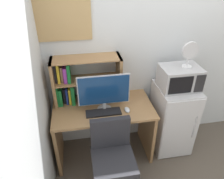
{
  "coord_description": "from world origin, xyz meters",
  "views": [
    {
      "loc": [
        -1.21,
        -2.3,
        2.23
      ],
      "look_at": [
        -0.87,
        -0.34,
        1.0
      ],
      "focal_mm": 34.08,
      "sensor_mm": 36.0,
      "label": 1
    }
  ],
  "objects_px": {
    "monitor": "(104,91)",
    "microwave": "(179,78)",
    "desk_chair": "(113,163)",
    "wall_corkboard": "(54,19)",
    "keyboard": "(103,112)",
    "desk_fan": "(190,53)",
    "mini_fridge": "(172,118)",
    "computer_mouse": "(127,110)",
    "hutch_bookshelf": "(77,80)"
  },
  "relations": [
    {
      "from": "monitor",
      "to": "wall_corkboard",
      "type": "relative_size",
      "value": 0.76
    },
    {
      "from": "desk_chair",
      "to": "wall_corkboard",
      "type": "bearing_deg",
      "value": 119.86
    },
    {
      "from": "hutch_bookshelf",
      "to": "keyboard",
      "type": "bearing_deg",
      "value": -48.97
    },
    {
      "from": "monitor",
      "to": "desk_chair",
      "type": "distance_m",
      "value": 0.76
    },
    {
      "from": "desk_chair",
      "to": "wall_corkboard",
      "type": "height_order",
      "value": "wall_corkboard"
    },
    {
      "from": "desk_fan",
      "to": "mini_fridge",
      "type": "bearing_deg",
      "value": 177.31
    },
    {
      "from": "keyboard",
      "to": "mini_fridge",
      "type": "relative_size",
      "value": 0.43
    },
    {
      "from": "desk_chair",
      "to": "wall_corkboard",
      "type": "xyz_separation_m",
      "value": [
        -0.46,
        0.81,
        1.32
      ]
    },
    {
      "from": "mini_fridge",
      "to": "wall_corkboard",
      "type": "distance_m",
      "value": 1.86
    },
    {
      "from": "hutch_bookshelf",
      "to": "computer_mouse",
      "type": "distance_m",
      "value": 0.67
    },
    {
      "from": "monitor",
      "to": "desk_chair",
      "type": "height_order",
      "value": "monitor"
    },
    {
      "from": "keyboard",
      "to": "mini_fridge",
      "type": "distance_m",
      "value": 0.97
    },
    {
      "from": "wall_corkboard",
      "to": "computer_mouse",
      "type": "bearing_deg",
      "value": -30.72
    },
    {
      "from": "desk_fan",
      "to": "desk_chair",
      "type": "bearing_deg",
      "value": -151.33
    },
    {
      "from": "mini_fridge",
      "to": "desk_fan",
      "type": "bearing_deg",
      "value": -2.69
    },
    {
      "from": "monitor",
      "to": "mini_fridge",
      "type": "height_order",
      "value": "monitor"
    },
    {
      "from": "mini_fridge",
      "to": "desk_chair",
      "type": "xyz_separation_m",
      "value": [
        -0.88,
        -0.52,
        -0.07
      ]
    },
    {
      "from": "microwave",
      "to": "computer_mouse",
      "type": "bearing_deg",
      "value": -168.65
    },
    {
      "from": "hutch_bookshelf",
      "to": "wall_corkboard",
      "type": "distance_m",
      "value": 0.7
    },
    {
      "from": "monitor",
      "to": "microwave",
      "type": "bearing_deg",
      "value": 3.52
    },
    {
      "from": "hutch_bookshelf",
      "to": "microwave",
      "type": "relative_size",
      "value": 1.74
    },
    {
      "from": "hutch_bookshelf",
      "to": "keyboard",
      "type": "height_order",
      "value": "hutch_bookshelf"
    },
    {
      "from": "computer_mouse",
      "to": "mini_fridge",
      "type": "height_order",
      "value": "mini_fridge"
    },
    {
      "from": "microwave",
      "to": "monitor",
      "type": "bearing_deg",
      "value": -176.48
    },
    {
      "from": "computer_mouse",
      "to": "mini_fridge",
      "type": "distance_m",
      "value": 0.73
    },
    {
      "from": "wall_corkboard",
      "to": "desk_chair",
      "type": "bearing_deg",
      "value": -60.14
    },
    {
      "from": "keyboard",
      "to": "microwave",
      "type": "bearing_deg",
      "value": 7.8
    },
    {
      "from": "desk_chair",
      "to": "wall_corkboard",
      "type": "relative_size",
      "value": 1.15
    },
    {
      "from": "mini_fridge",
      "to": "desk_fan",
      "type": "distance_m",
      "value": 0.9
    },
    {
      "from": "mini_fridge",
      "to": "desk_chair",
      "type": "height_order",
      "value": "mini_fridge"
    },
    {
      "from": "monitor",
      "to": "wall_corkboard",
      "type": "distance_m",
      "value": 0.91
    },
    {
      "from": "keyboard",
      "to": "computer_mouse",
      "type": "relative_size",
      "value": 3.8
    },
    {
      "from": "monitor",
      "to": "microwave",
      "type": "xyz_separation_m",
      "value": [
        0.89,
        0.05,
        0.06
      ]
    },
    {
      "from": "monitor",
      "to": "computer_mouse",
      "type": "height_order",
      "value": "monitor"
    },
    {
      "from": "monitor",
      "to": "desk_chair",
      "type": "bearing_deg",
      "value": -88.36
    },
    {
      "from": "keyboard",
      "to": "wall_corkboard",
      "type": "xyz_separation_m",
      "value": [
        -0.43,
        0.41,
        0.94
      ]
    },
    {
      "from": "desk_fan",
      "to": "wall_corkboard",
      "type": "height_order",
      "value": "wall_corkboard"
    },
    {
      "from": "mini_fridge",
      "to": "desk_fan",
      "type": "height_order",
      "value": "desk_fan"
    },
    {
      "from": "computer_mouse",
      "to": "wall_corkboard",
      "type": "height_order",
      "value": "wall_corkboard"
    },
    {
      "from": "keyboard",
      "to": "mini_fridge",
      "type": "bearing_deg",
      "value": 7.61
    },
    {
      "from": "mini_fridge",
      "to": "microwave",
      "type": "height_order",
      "value": "microwave"
    },
    {
      "from": "computer_mouse",
      "to": "mini_fridge",
      "type": "relative_size",
      "value": 0.11
    },
    {
      "from": "wall_corkboard",
      "to": "mini_fridge",
      "type": "bearing_deg",
      "value": -12.19
    },
    {
      "from": "keyboard",
      "to": "hutch_bookshelf",
      "type": "bearing_deg",
      "value": 131.03
    },
    {
      "from": "computer_mouse",
      "to": "microwave",
      "type": "xyz_separation_m",
      "value": [
        0.64,
        0.13,
        0.28
      ]
    },
    {
      "from": "hutch_bookshelf",
      "to": "keyboard",
      "type": "distance_m",
      "value": 0.49
    },
    {
      "from": "computer_mouse",
      "to": "mini_fridge",
      "type": "bearing_deg",
      "value": 11.1
    },
    {
      "from": "monitor",
      "to": "keyboard",
      "type": "bearing_deg",
      "value": -105.85
    },
    {
      "from": "desk_fan",
      "to": "wall_corkboard",
      "type": "xyz_separation_m",
      "value": [
        -1.41,
        0.29,
        0.35
      ]
    },
    {
      "from": "computer_mouse",
      "to": "desk_chair",
      "type": "height_order",
      "value": "desk_chair"
    }
  ]
}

